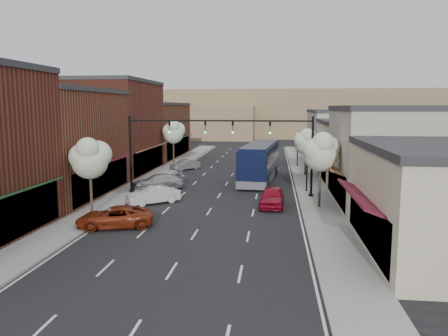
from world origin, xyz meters
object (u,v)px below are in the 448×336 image
(tree_left_near, at_px, (90,157))
(red_hatchback, at_px, (272,197))
(parked_car_e, at_px, (185,165))
(lamp_post_far, at_px, (298,144))
(parked_car_a, at_px, (115,217))
(tree_right_near, at_px, (321,151))
(parked_car_b, at_px, (153,195))
(tree_right_far, at_px, (306,141))
(tree_left_far, at_px, (174,131))
(parked_car_c, at_px, (158,182))
(lamp_post_near, at_px, (307,160))
(signal_mast_left, at_px, (156,143))
(coach_bus, at_px, (260,162))
(signal_mast_right, at_px, (284,144))

(tree_left_near, height_order, red_hatchback, tree_left_near)
(red_hatchback, xyz_separation_m, parked_car_e, (-10.88, 18.98, -0.14))
(lamp_post_far, bearing_deg, parked_car_a, -113.15)
(tree_right_near, distance_m, parked_car_b, 13.76)
(tree_right_far, bearing_deg, parked_car_e, 167.40)
(tree_left_near, distance_m, parked_car_a, 5.38)
(parked_car_a, distance_m, parked_car_b, 7.18)
(parked_car_e, bearing_deg, tree_right_far, 27.53)
(tree_left_far, height_order, parked_car_c, tree_left_far)
(lamp_post_far, distance_m, red_hatchback, 24.09)
(tree_left_far, bearing_deg, parked_car_a, -84.46)
(lamp_post_near, xyz_separation_m, parked_car_e, (-14.00, 12.70, -2.36))
(lamp_post_near, xyz_separation_m, parked_car_a, (-13.25, -13.48, -2.32))
(tree_right_far, xyz_separation_m, red_hatchback, (-3.66, -15.73, -3.21))
(tree_left_far, xyz_separation_m, red_hatchback, (12.94, -21.73, -3.82))
(tree_right_far, bearing_deg, signal_mast_left, -139.46)
(lamp_post_far, distance_m, parked_car_b, 27.09)
(tree_left_near, bearing_deg, coach_bus, 54.72)
(signal_mast_left, height_order, lamp_post_far, signal_mast_left)
(signal_mast_left, bearing_deg, parked_car_a, -89.09)
(signal_mast_left, relative_size, parked_car_c, 1.65)
(signal_mast_right, distance_m, lamp_post_far, 20.19)
(tree_right_far, xyz_separation_m, tree_left_near, (-16.60, -20.00, 0.23))
(parked_car_a, relative_size, parked_car_c, 0.99)
(parked_car_c, bearing_deg, parked_car_e, 159.77)
(tree_left_near, bearing_deg, parked_car_c, 78.74)
(signal_mast_left, relative_size, tree_right_near, 1.38)
(lamp_post_near, bearing_deg, tree_left_far, 136.11)
(tree_right_near, distance_m, coach_bus, 13.54)
(lamp_post_far, bearing_deg, tree_left_far, -172.70)
(signal_mast_left, bearing_deg, red_hatchback, -20.16)
(signal_mast_left, distance_m, parked_car_e, 15.72)
(tree_left_near, relative_size, parked_car_c, 1.14)
(red_hatchback, bearing_deg, tree_left_far, 123.54)
(signal_mast_right, distance_m, signal_mast_left, 11.24)
(tree_right_far, distance_m, parked_car_b, 20.84)
(signal_mast_right, distance_m, coach_bus, 8.97)
(signal_mast_right, distance_m, tree_right_far, 12.27)
(tree_right_far, relative_size, tree_left_far, 0.89)
(signal_mast_right, xyz_separation_m, tree_left_near, (-13.87, -8.05, -0.40))
(signal_mast_right, relative_size, lamp_post_far, 1.85)
(tree_right_near, xyz_separation_m, parked_car_b, (-13.23, 0.23, -3.74))
(signal_mast_right, xyz_separation_m, parked_car_e, (-11.82, 15.20, -3.98))
(tree_right_near, height_order, lamp_post_near, tree_right_near)
(tree_right_near, distance_m, lamp_post_near, 6.74)
(signal_mast_right, xyz_separation_m, tree_left_far, (-13.87, 17.95, -0.02))
(parked_car_a, bearing_deg, parked_car_c, 167.02)
(tree_right_far, relative_size, coach_bus, 0.41)
(tree_right_far, distance_m, tree_left_near, 25.99)
(red_hatchback, height_order, parked_car_b, red_hatchback)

